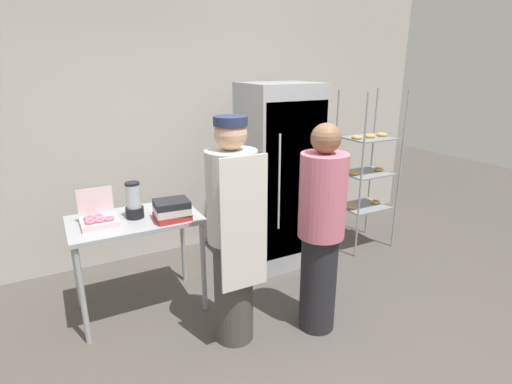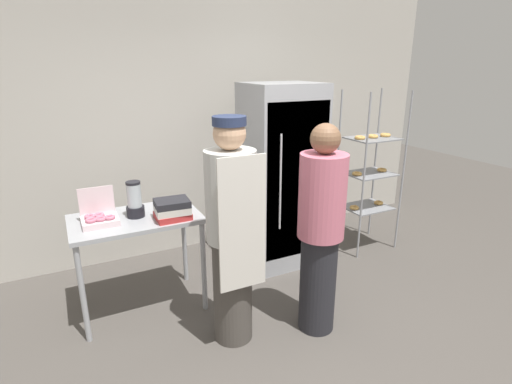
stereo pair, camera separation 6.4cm
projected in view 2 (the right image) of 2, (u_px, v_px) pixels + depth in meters
name	position (u px, v px, depth m)	size (l,w,h in m)	color
ground_plane	(303.00, 359.00, 2.96)	(14.00, 14.00, 0.00)	#4C4742
back_wall	(193.00, 116.00, 4.46)	(6.40, 0.12, 3.05)	#B7B2A8
refrigerator	(281.00, 177.00, 4.19)	(0.75, 0.67, 1.91)	#9EA0A5
baking_rack	(370.00, 171.00, 4.55)	(0.59, 0.47, 1.82)	#93969B
prep_counter	(136.00, 229.00, 3.38)	(1.05, 0.64, 0.86)	#9EA0A5
donut_box	(99.00, 218.00, 3.18)	(0.28, 0.24, 0.28)	silver
blender_pitcher	(135.00, 201.00, 3.31)	(0.15, 0.15, 0.31)	black
binder_stack	(172.00, 209.00, 3.28)	(0.29, 0.24, 0.17)	#B72D2D
person_baker	(232.00, 232.00, 2.93)	(0.37, 0.39, 1.75)	#47423D
person_customer	(321.00, 231.00, 3.07)	(0.36, 0.36, 1.69)	#232328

